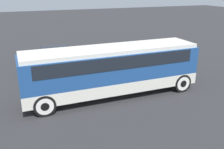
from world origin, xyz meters
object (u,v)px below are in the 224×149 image
tour_bus (113,67)px  parked_car_mid (57,63)px  parked_car_near (58,54)px  parked_car_far (130,56)px

tour_bus → parked_car_mid: (-2.43, 5.92, -1.19)m
tour_bus → parked_car_near: tour_bus is taller
tour_bus → parked_car_far: 7.22m
tour_bus → parked_car_near: (-1.91, 8.60, -1.18)m
parked_car_near → parked_car_mid: parked_car_near is taller
tour_bus → parked_car_far: (4.00, 5.89, -1.19)m
parked_car_near → parked_car_mid: size_ratio=1.11×
tour_bus → parked_car_near: size_ratio=2.26×
tour_bus → parked_car_mid: 6.51m
parked_car_near → parked_car_far: (5.90, -2.72, -0.01)m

